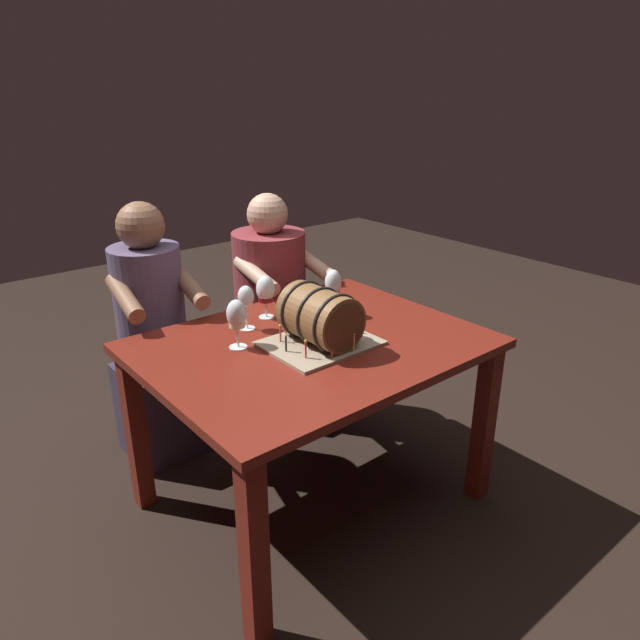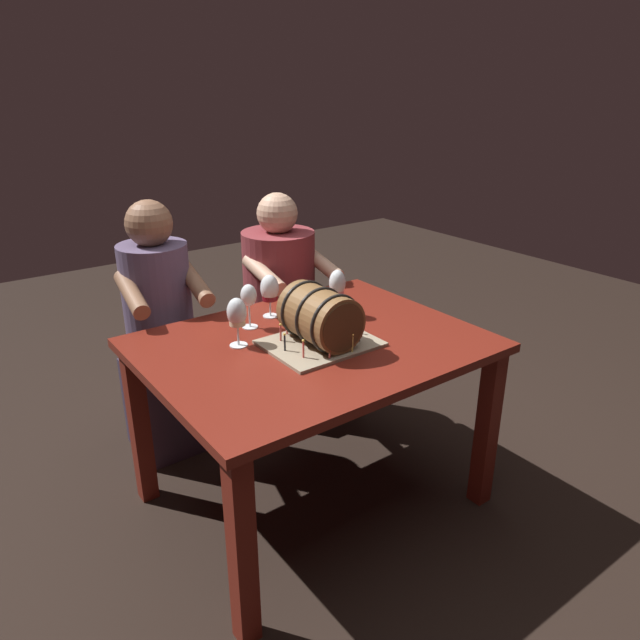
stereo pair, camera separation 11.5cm
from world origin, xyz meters
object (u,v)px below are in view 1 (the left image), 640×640
wine_glass_rose (333,285)px  barrel_cake (320,319)px  dining_table (312,366)px  wine_glass_empty (246,298)px  person_seated_right (271,312)px  person_seated_left (155,348)px  wine_glass_red (265,291)px  wine_glass_white (237,316)px

wine_glass_rose → barrel_cake: bearing=-139.7°
dining_table → wine_glass_rose: 0.38m
wine_glass_empty → person_seated_right: size_ratio=0.16×
barrel_cake → person_seated_right: bearing=68.0°
dining_table → barrel_cake: 0.22m
dining_table → person_seated_left: size_ratio=1.04×
barrel_cake → wine_glass_empty: bearing=113.1°
wine_glass_rose → wine_glass_red: wine_glass_rose is taller
wine_glass_white → person_seated_right: (0.57, 0.61, -0.31)m
barrel_cake → wine_glass_rose: 0.31m
wine_glass_white → wine_glass_empty: size_ratio=1.04×
wine_glass_white → person_seated_right: 0.89m
wine_glass_white → wine_glass_rose: (0.49, 0.03, 0.01)m
wine_glass_white → person_seated_left: (-0.07, 0.61, -0.32)m
dining_table → wine_glass_empty: wine_glass_empty is taller
dining_table → wine_glass_red: bearing=88.8°
dining_table → wine_glass_red: 0.38m
person_seated_right → barrel_cake: bearing=-112.0°
wine_glass_rose → wine_glass_empty: wine_glass_rose is taller
dining_table → person_seated_right: person_seated_right is taller
wine_glass_white → wine_glass_red: wine_glass_white is taller
wine_glass_white → wine_glass_empty: (0.12, 0.13, 0.01)m
wine_glass_red → wine_glass_empty: bearing=-157.6°
wine_glass_red → wine_glass_empty: (-0.13, -0.05, 0.01)m
person_seated_left → dining_table: bearing=-66.4°
wine_glass_red → person_seated_left: 0.62m
dining_table → barrel_cake: (0.01, -0.04, 0.21)m
wine_glass_rose → wine_glass_white: bearing=-176.7°
wine_glass_rose → wine_glass_red: bearing=146.8°
wine_glass_white → wine_glass_red: bearing=35.8°
barrel_cake → person_seated_left: size_ratio=0.33×
person_seated_left → wine_glass_rose: bearing=-45.7°
person_seated_right → person_seated_left: bearing=-180.0°
wine_glass_red → wine_glass_rose: bearing=-33.2°
wine_glass_empty → person_seated_right: (0.44, 0.48, -0.31)m
barrel_cake → wine_glass_empty: 0.33m
wine_glass_rose → person_seated_right: 0.66m
person_seated_left → person_seated_right: bearing=0.0°
person_seated_left → person_seated_right: (0.64, 0.00, 0.01)m
wine_glass_red → person_seated_left: size_ratio=0.15×
dining_table → person_seated_left: person_seated_left is taller
wine_glass_white → wine_glass_empty: wine_glass_white is taller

